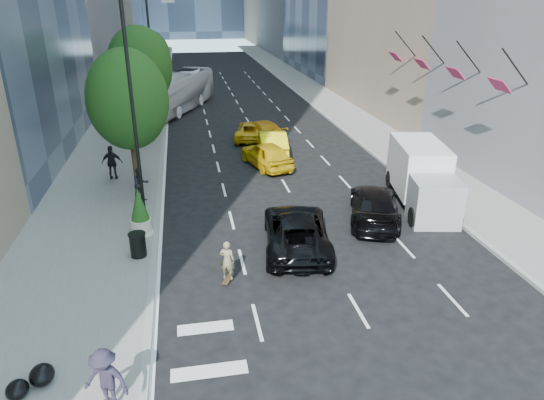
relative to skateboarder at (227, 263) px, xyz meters
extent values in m
plane|color=black|center=(3.20, 1.33, -0.78)|extent=(160.00, 160.00, 0.00)
cube|color=slate|center=(-5.80, 31.33, -0.71)|extent=(6.00, 120.00, 0.15)
cube|color=slate|center=(13.20, 31.33, -0.71)|extent=(4.00, 120.00, 0.15)
cylinder|color=black|center=(-3.30, 5.33, 4.37)|extent=(0.16, 0.16, 10.00)
cube|color=#99998C|center=(-1.50, 5.33, 8.97)|extent=(0.50, 0.22, 0.15)
cylinder|color=black|center=(-3.30, 23.33, 4.37)|extent=(0.16, 0.16, 10.00)
cylinder|color=black|center=(-4.00, 10.33, 0.94)|extent=(0.30, 0.30, 3.15)
ellipsoid|color=#11350E|center=(-4.00, 10.33, 4.20)|extent=(4.20, 4.20, 5.25)
cylinder|color=black|center=(-4.00, 20.33, 1.05)|extent=(0.30, 0.30, 3.38)
ellipsoid|color=#11350E|center=(-4.00, 20.33, 4.54)|extent=(4.50, 4.50, 5.62)
cylinder|color=black|center=(-4.00, 33.33, 0.83)|extent=(0.30, 0.30, 2.93)
ellipsoid|color=#11350E|center=(-4.00, 33.33, 3.85)|extent=(3.90, 3.90, 4.88)
cylinder|color=black|center=(-3.20, 41.33, 1.97)|extent=(0.14, 0.14, 5.20)
imported|color=black|center=(-3.20, 41.33, 3.57)|extent=(2.48, 0.53, 1.00)
cylinder|color=black|center=(14.35, 5.33, 6.07)|extent=(1.75, 0.08, 1.75)
cube|color=#A3254E|center=(13.70, 5.33, 5.22)|extent=(0.64, 1.30, 0.64)
cylinder|color=black|center=(14.35, 9.33, 6.07)|extent=(1.75, 0.08, 1.75)
cube|color=#A3254E|center=(13.70, 9.33, 5.22)|extent=(0.64, 1.30, 0.64)
cylinder|color=black|center=(14.35, 13.33, 6.07)|extent=(1.75, 0.08, 1.75)
cube|color=#A3254E|center=(13.70, 13.33, 5.22)|extent=(0.64, 1.30, 0.64)
cylinder|color=black|center=(14.35, 17.33, 6.07)|extent=(1.75, 0.08, 1.75)
cube|color=#A3254E|center=(13.70, 17.33, 5.22)|extent=(0.64, 1.30, 0.64)
imported|color=olive|center=(0.00, 0.00, 0.00)|extent=(0.68, 0.58, 1.57)
imported|color=black|center=(3.13, 2.16, 0.01)|extent=(3.48, 6.04, 1.59)
imported|color=black|center=(7.40, 4.14, 0.01)|extent=(3.90, 5.91, 1.59)
imported|color=gold|center=(3.70, 12.83, 0.01)|extent=(3.07, 5.02, 1.60)
imported|color=#FFE80D|center=(4.53, 15.33, 0.04)|extent=(2.20, 5.15, 1.65)
imported|color=#DB9E0B|center=(3.70, 19.33, -0.13)|extent=(3.20, 5.11, 1.32)
imported|color=orange|center=(4.40, 18.86, -0.04)|extent=(3.35, 5.49, 1.49)
imported|color=silver|center=(-1.60, 30.54, 0.93)|extent=(7.40, 12.49, 3.43)
cube|color=silver|center=(10.62, 6.43, 0.95)|extent=(3.04, 4.66, 2.53)
cube|color=gray|center=(10.00, 3.31, 0.29)|extent=(2.47, 2.25, 2.15)
cylinder|color=black|center=(8.97, 3.13, -0.32)|extent=(0.50, 0.98, 0.94)
cylinder|color=black|center=(10.89, 2.75, -0.32)|extent=(0.50, 0.98, 0.94)
cylinder|color=black|center=(9.94, 8.09, -0.32)|extent=(0.50, 0.98, 0.94)
cylinder|color=black|center=(11.87, 7.71, -0.32)|extent=(0.50, 0.98, 0.94)
imported|color=black|center=(-3.60, 8.14, 0.27)|extent=(1.12, 1.07, 1.81)
imported|color=black|center=(-5.42, 11.85, 0.35)|extent=(1.18, 0.55, 1.98)
imported|color=#241F2E|center=(-3.60, -5.69, 0.27)|extent=(1.33, 1.04, 1.81)
cylinder|color=black|center=(-3.40, 2.32, -0.15)|extent=(0.65, 0.65, 0.97)
cylinder|color=beige|center=(-3.40, 4.33, -0.27)|extent=(0.90, 0.90, 0.72)
cone|color=#11350E|center=(-3.40, 4.33, 0.81)|extent=(0.81, 0.81, 1.44)
ellipsoid|color=black|center=(-5.50, -4.46, -0.35)|extent=(0.66, 0.73, 0.56)
ellipsoid|color=black|center=(-6.02, -4.88, -0.39)|extent=(0.58, 0.64, 0.49)
camera|label=1|loc=(-1.21, -15.69, 9.14)|focal=32.00mm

